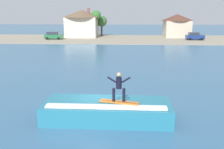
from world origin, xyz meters
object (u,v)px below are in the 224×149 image
(car_near_shore, at_px, (53,36))
(house_gabled_white, at_px, (177,25))
(surfer, at_px, (119,85))
(car_far_shore, at_px, (195,36))
(surfboard, at_px, (119,102))
(house_with_chimney, at_px, (82,22))
(wave_crest, at_px, (107,110))
(tree_short_bushy, at_px, (102,21))
(tree_tall_bare, at_px, (96,16))

(car_near_shore, distance_m, house_gabled_white, 31.64)
(surfer, height_order, house_gabled_white, house_gabled_white)
(car_far_shore, distance_m, house_gabled_white, 8.17)
(house_gabled_white, bearing_deg, surfboard, -104.06)
(house_with_chimney, bearing_deg, wave_crest, -78.33)
(surfboard, relative_size, tree_short_bushy, 0.41)
(car_near_shore, bearing_deg, tree_tall_bare, 32.23)
(wave_crest, height_order, car_near_shore, car_near_shore)
(car_far_shore, relative_size, house_gabled_white, 0.50)
(car_near_shore, distance_m, tree_short_bushy, 14.59)
(car_far_shore, distance_m, tree_short_bushy, 24.63)
(surfboard, relative_size, car_far_shore, 0.56)
(car_far_shore, height_order, tree_tall_bare, tree_tall_bare)
(surfer, distance_m, tree_tall_bare, 52.35)
(tree_tall_bare, bearing_deg, car_far_shore, -13.28)
(surfer, relative_size, house_with_chimney, 0.17)
(car_near_shore, bearing_deg, wave_crest, -70.01)
(wave_crest, bearing_deg, surfer, -22.12)
(tree_tall_bare, distance_m, tree_short_bushy, 3.85)
(wave_crest, relative_size, house_with_chimney, 0.75)
(surfboard, height_order, tree_short_bushy, tree_short_bushy)
(house_gabled_white, bearing_deg, wave_crest, -104.86)
(wave_crest, distance_m, house_with_chimney, 53.02)
(surfer, distance_m, car_near_shore, 48.76)
(surfboard, height_order, car_far_shore, car_far_shore)
(surfboard, bearing_deg, tree_tall_bare, 98.31)
(surfer, relative_size, tree_short_bushy, 0.30)
(surfboard, bearing_deg, surfer, 109.06)
(wave_crest, xyz_separation_m, surfboard, (0.71, -0.34, 0.66))
(wave_crest, relative_size, tree_short_bushy, 1.33)
(car_near_shore, bearing_deg, surfboard, -69.37)
(tree_short_bushy, bearing_deg, car_far_shore, -21.60)
(car_far_shore, xyz_separation_m, tree_tall_bare, (-23.77, 5.61, 4.56))
(tree_tall_bare, bearing_deg, house_with_chimney, 174.08)
(wave_crest, bearing_deg, surfboard, -25.40)
(house_with_chimney, relative_size, house_gabled_white, 1.20)
(house_gabled_white, xyz_separation_m, tree_tall_bare, (-20.94, -1.69, 2.23))
(car_far_shore, bearing_deg, house_with_chimney, 167.72)
(wave_crest, relative_size, tree_tall_bare, 1.07)
(house_with_chimney, distance_m, house_gabled_white, 24.84)
(wave_crest, xyz_separation_m, tree_short_bushy, (-5.81, 54.80, 3.44))
(house_gabled_white, xyz_separation_m, tree_short_bushy, (-19.90, 1.69, 0.72))
(wave_crest, relative_size, surfer, 4.39)
(wave_crest, height_order, surfboard, surfboard)
(car_far_shore, bearing_deg, house_gabled_white, 111.15)
(surfboard, distance_m, house_with_chimney, 53.45)
(house_gabled_white, height_order, tree_short_bushy, house_gabled_white)
(surfboard, relative_size, surfer, 1.37)
(surfer, xyz_separation_m, house_with_chimney, (-11.39, 52.09, 1.78))
(car_near_shore, xyz_separation_m, tree_tall_bare, (9.64, 6.08, 4.56))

